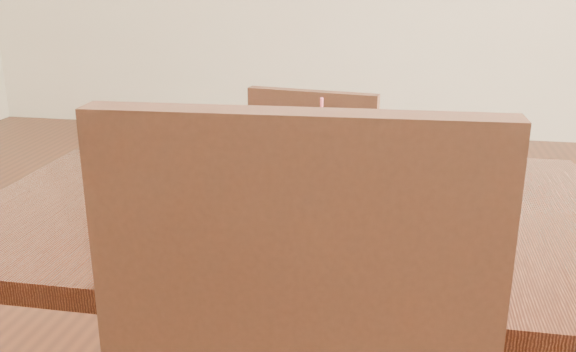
% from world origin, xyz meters
% --- Properties ---
extents(table, '(1.20, 0.80, 0.75)m').
position_xyz_m(table, '(0.00, 0.00, 0.67)').
color(table, black).
rests_on(table, ground).
extents(chair_far, '(0.44, 0.44, 0.84)m').
position_xyz_m(chair_far, '(-0.05, 0.76, 0.48)').
color(chair_far, black).
rests_on(chair_far, ground).
extents(fries_plate, '(0.37, 0.34, 0.02)m').
position_xyz_m(fries_plate, '(0.00, -0.05, 0.76)').
color(fries_plate, white).
rests_on(fries_plate, table).
extents(loaded_fries, '(0.30, 0.26, 0.08)m').
position_xyz_m(loaded_fries, '(0.00, -0.05, 0.81)').
color(loaded_fries, gold).
rests_on(loaded_fries, fries_plate).
extents(napkin, '(0.18, 0.12, 0.01)m').
position_xyz_m(napkin, '(-0.21, -0.02, 0.75)').
color(napkin, white).
rests_on(napkin, table).
extents(cutlery, '(0.21, 0.13, 0.01)m').
position_xyz_m(cutlery, '(-0.21, -0.01, 0.76)').
color(cutlery, silver).
rests_on(cutlery, napkin).
extents(water_glass, '(0.07, 0.07, 0.17)m').
position_xyz_m(water_glass, '(0.01, 0.22, 0.80)').
color(water_glass, white).
rests_on(water_glass, table).
extents(coffee_mug, '(0.13, 0.09, 0.10)m').
position_xyz_m(coffee_mug, '(-0.42, 0.23, 0.80)').
color(coffee_mug, white).
rests_on(coffee_mug, table).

